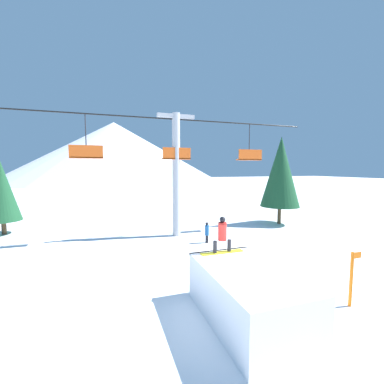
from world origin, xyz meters
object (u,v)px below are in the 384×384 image
at_px(snow_ramp, 247,295).
at_px(trail_marker, 352,278).
at_px(snowboarder, 222,236).
at_px(pine_tree_near, 281,172).
at_px(distant_skier, 207,232).

relative_size(snow_ramp, trail_marker, 2.20).
distance_m(snowboarder, trail_marker, 4.25).
relative_size(snow_ramp, snowboarder, 2.55).
distance_m(snow_ramp, pine_tree_near, 14.48).
relative_size(snow_ramp, distant_skier, 3.18).
relative_size(pine_tree_near, distant_skier, 5.56).
relative_size(snowboarder, distant_skier, 1.24).
xyz_separation_m(snowboarder, pine_tree_near, (9.27, 9.03, 2.00)).
xyz_separation_m(snow_ramp, snowboarder, (-0.04, 1.60, 1.35)).
bearing_deg(distant_skier, snowboarder, -107.27).
xyz_separation_m(trail_marker, distant_skier, (-1.71, 7.98, -0.28)).
bearing_deg(distant_skier, pine_tree_near, 22.28).
distance_m(snowboarder, pine_tree_near, 13.10).
height_order(snowboarder, trail_marker, snowboarder).
bearing_deg(distant_skier, trail_marker, -77.87).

